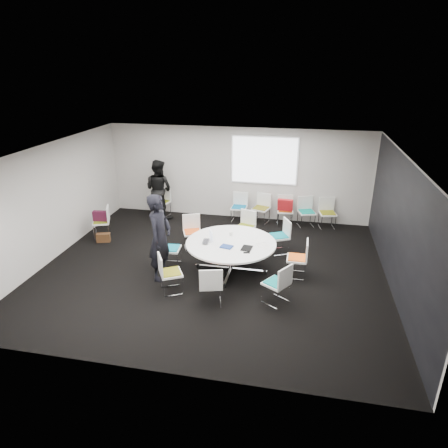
% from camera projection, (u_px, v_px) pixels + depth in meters
% --- Properties ---
extents(room_shell, '(8.08, 7.08, 2.88)m').
position_uv_depth(room_shell, '(216.00, 214.00, 8.96)').
color(room_shell, black).
rests_on(room_shell, ground).
extents(conference_table, '(2.07, 2.07, 0.73)m').
position_uv_depth(conference_table, '(231.00, 250.00, 9.22)').
color(conference_table, silver).
rests_on(conference_table, ground).
extents(projection_screen, '(1.90, 0.03, 1.35)m').
position_uv_depth(projection_screen, '(264.00, 161.00, 11.80)').
color(projection_screen, white).
rests_on(projection_screen, room_shell).
extents(chair_ring_a, '(0.45, 0.46, 0.88)m').
position_uv_depth(chair_ring_a, '(297.00, 265.00, 9.08)').
color(chair_ring_a, silver).
rests_on(chair_ring_a, ground).
extents(chair_ring_b, '(0.60, 0.61, 0.88)m').
position_uv_depth(chair_ring_b, '(279.00, 242.00, 10.21)').
color(chair_ring_b, silver).
rests_on(chair_ring_b, ground).
extents(chair_ring_c, '(0.58, 0.57, 0.88)m').
position_uv_depth(chair_ring_c, '(245.00, 233.00, 10.76)').
color(chair_ring_c, silver).
rests_on(chair_ring_c, ground).
extents(chair_ring_d, '(0.60, 0.59, 0.88)m').
position_uv_depth(chair_ring_d, '(193.00, 238.00, 10.46)').
color(chair_ring_d, silver).
rests_on(chair_ring_d, ground).
extents(chair_ring_e, '(0.48, 0.49, 0.88)m').
position_uv_depth(chair_ring_e, '(170.00, 255.00, 9.54)').
color(chair_ring_e, silver).
rests_on(chair_ring_e, ground).
extents(chair_ring_f, '(0.62, 0.62, 0.88)m').
position_uv_depth(chair_ring_f, '(171.00, 280.00, 8.45)').
color(chair_ring_f, silver).
rests_on(chair_ring_f, ground).
extents(chair_ring_g, '(0.56, 0.55, 0.88)m').
position_uv_depth(chair_ring_g, '(211.00, 292.00, 8.02)').
color(chair_ring_g, silver).
rests_on(chair_ring_g, ground).
extents(chair_ring_h, '(0.63, 0.63, 0.88)m').
position_uv_depth(chair_ring_h, '(276.00, 291.00, 8.07)').
color(chair_ring_h, silver).
rests_on(chair_ring_h, ground).
extents(chair_back_a, '(0.48, 0.47, 0.88)m').
position_uv_depth(chair_back_a, '(239.00, 213.00, 12.21)').
color(chair_back_a, silver).
rests_on(chair_back_a, ground).
extents(chair_back_b, '(0.57, 0.57, 0.88)m').
position_uv_depth(chair_back_b, '(261.00, 214.00, 12.13)').
color(chair_back_b, silver).
rests_on(chair_back_b, ground).
extents(chair_back_c, '(0.50, 0.49, 0.88)m').
position_uv_depth(chair_back_c, '(285.00, 216.00, 11.96)').
color(chair_back_c, silver).
rests_on(chair_back_c, ground).
extents(chair_back_d, '(0.58, 0.57, 0.88)m').
position_uv_depth(chair_back_d, '(306.00, 217.00, 11.84)').
color(chair_back_d, silver).
rests_on(chair_back_d, ground).
extents(chair_back_e, '(0.54, 0.53, 0.88)m').
position_uv_depth(chair_back_e, '(327.00, 219.00, 11.75)').
color(chair_back_e, silver).
rests_on(chair_back_e, ground).
extents(chair_spare_left, '(0.59, 0.60, 0.88)m').
position_uv_depth(chair_spare_left, '(102.00, 227.00, 11.13)').
color(chair_spare_left, silver).
rests_on(chair_spare_left, ground).
extents(chair_person_back, '(0.55, 0.54, 0.88)m').
position_uv_depth(chair_person_back, '(162.00, 207.00, 12.67)').
color(chair_person_back, silver).
rests_on(chair_person_back, ground).
extents(person_main, '(0.54, 0.76, 1.98)m').
position_uv_depth(person_main, '(160.00, 237.00, 8.76)').
color(person_main, black).
rests_on(person_main, ground).
extents(person_back, '(1.07, 0.94, 1.85)m').
position_uv_depth(person_back, '(159.00, 189.00, 12.27)').
color(person_back, black).
rests_on(person_back, ground).
extents(laptop, '(0.24, 0.34, 0.03)m').
position_uv_depth(laptop, '(208.00, 242.00, 9.14)').
color(laptop, '#333338').
rests_on(laptop, conference_table).
extents(laptop_lid, '(0.14, 0.28, 0.22)m').
position_uv_depth(laptop_lid, '(211.00, 236.00, 9.17)').
color(laptop_lid, silver).
rests_on(laptop_lid, conference_table).
extents(notebook_black, '(0.25, 0.32, 0.02)m').
position_uv_depth(notebook_black, '(247.00, 248.00, 8.83)').
color(notebook_black, black).
rests_on(notebook_black, conference_table).
extents(tablet_folio, '(0.30, 0.25, 0.03)m').
position_uv_depth(tablet_folio, '(226.00, 247.00, 8.90)').
color(tablet_folio, navy).
rests_on(tablet_folio, conference_table).
extents(papers_right, '(0.37, 0.34, 0.00)m').
position_uv_depth(papers_right, '(259.00, 241.00, 9.19)').
color(papers_right, white).
rests_on(papers_right, conference_table).
extents(papers_front, '(0.36, 0.31, 0.00)m').
position_uv_depth(papers_front, '(266.00, 246.00, 8.95)').
color(papers_front, silver).
rests_on(papers_front, conference_table).
extents(cup, '(0.08, 0.08, 0.09)m').
position_uv_depth(cup, '(231.00, 234.00, 9.48)').
color(cup, white).
rests_on(cup, conference_table).
extents(phone, '(0.15, 0.10, 0.01)m').
position_uv_depth(phone, '(247.00, 253.00, 8.64)').
color(phone, black).
rests_on(phone, conference_table).
extents(maroon_bag, '(0.41, 0.18, 0.28)m').
position_uv_depth(maroon_bag, '(100.00, 216.00, 11.00)').
color(maroon_bag, '#49132A').
rests_on(maroon_bag, chair_spare_left).
extents(brown_bag, '(0.39, 0.26, 0.24)m').
position_uv_depth(brown_bag, '(103.00, 238.00, 10.87)').
color(brown_bag, '#452A16').
rests_on(brown_bag, ground).
extents(red_jacket, '(0.45, 0.19, 0.36)m').
position_uv_depth(red_jacket, '(285.00, 205.00, 11.60)').
color(red_jacket, '#AA151A').
rests_on(red_jacket, chair_back_c).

